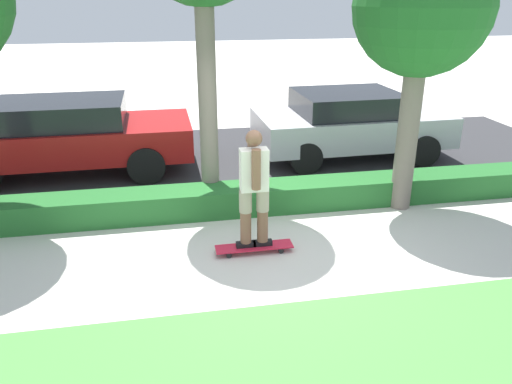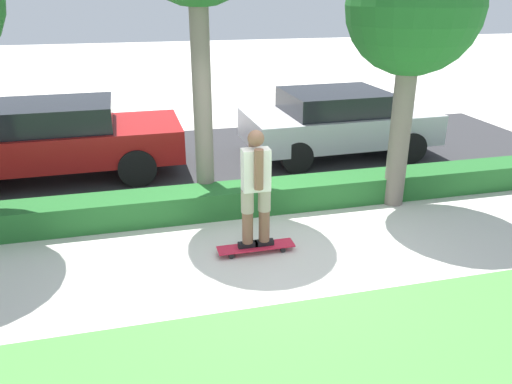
{
  "view_description": "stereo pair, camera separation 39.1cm",
  "coord_description": "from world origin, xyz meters",
  "px_view_note": "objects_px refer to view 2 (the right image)",
  "views": [
    {
      "loc": [
        -1.21,
        -5.59,
        3.29
      ],
      "look_at": [
        -0.06,
        0.6,
        0.73
      ],
      "focal_mm": 35.0,
      "sensor_mm": 36.0,
      "label": 1
    },
    {
      "loc": [
        -1.59,
        -5.51,
        3.29
      ],
      "look_at": [
        -0.06,
        0.6,
        0.73
      ],
      "focal_mm": 35.0,
      "sensor_mm": 36.0,
      "label": 2
    }
  ],
  "objects_px": {
    "tree_far": "(414,10)",
    "skateboard": "(256,247)",
    "parked_car_middle": "(338,121)",
    "skater_person": "(256,187)",
    "parked_car_front": "(55,138)"
  },
  "relations": [
    {
      "from": "tree_far",
      "to": "parked_car_front",
      "type": "height_order",
      "value": "tree_far"
    },
    {
      "from": "skater_person",
      "to": "parked_car_middle",
      "type": "xyz_separation_m",
      "value": [
        2.72,
        3.79,
        -0.22
      ]
    },
    {
      "from": "skater_person",
      "to": "parked_car_middle",
      "type": "height_order",
      "value": "skater_person"
    },
    {
      "from": "parked_car_middle",
      "to": "parked_car_front",
      "type": "bearing_deg",
      "value": 178.57
    },
    {
      "from": "skater_person",
      "to": "parked_car_middle",
      "type": "distance_m",
      "value": 4.66
    },
    {
      "from": "skateboard",
      "to": "skater_person",
      "type": "xyz_separation_m",
      "value": [
        -0.0,
        0.0,
        0.87
      ]
    },
    {
      "from": "skateboard",
      "to": "parked_car_middle",
      "type": "bearing_deg",
      "value": 54.33
    },
    {
      "from": "skater_person",
      "to": "parked_car_middle",
      "type": "bearing_deg",
      "value": 54.33
    },
    {
      "from": "tree_far",
      "to": "skateboard",
      "type": "bearing_deg",
      "value": -157.44
    },
    {
      "from": "skateboard",
      "to": "skater_person",
      "type": "bearing_deg",
      "value": 180.0
    },
    {
      "from": "skater_person",
      "to": "parked_car_front",
      "type": "relative_size",
      "value": 0.35
    },
    {
      "from": "tree_far",
      "to": "parked_car_front",
      "type": "bearing_deg",
      "value": 153.95
    },
    {
      "from": "parked_car_front",
      "to": "parked_car_middle",
      "type": "xyz_separation_m",
      "value": [
        5.6,
        0.02,
        -0.03
      ]
    },
    {
      "from": "skater_person",
      "to": "parked_car_middle",
      "type": "relative_size",
      "value": 0.4
    },
    {
      "from": "skateboard",
      "to": "tree_far",
      "type": "xyz_separation_m",
      "value": [
        2.61,
        1.08,
        2.94
      ]
    }
  ]
}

